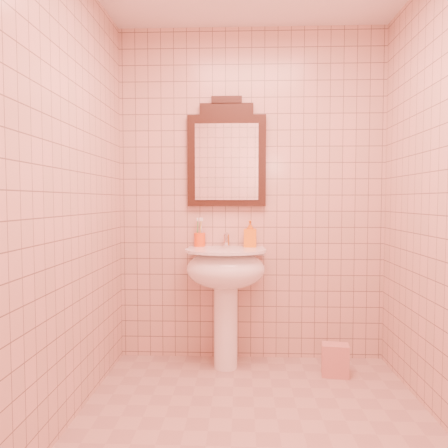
{
  "coord_description": "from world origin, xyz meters",
  "views": [
    {
      "loc": [
        -0.08,
        -2.22,
        1.21
      ],
      "look_at": [
        -0.19,
        0.55,
        1.06
      ],
      "focal_mm": 35.0,
      "sensor_mm": 36.0,
      "label": 1
    }
  ],
  "objects_px": {
    "pedestal_sink": "(226,277)",
    "towel": "(335,360)",
    "soap_dispenser": "(250,234)",
    "mirror": "(227,156)",
    "toothbrush_cup": "(200,239)"
  },
  "relations": [
    {
      "from": "pedestal_sink",
      "to": "towel",
      "type": "relative_size",
      "value": 3.92
    },
    {
      "from": "soap_dispenser",
      "to": "towel",
      "type": "relative_size",
      "value": 0.91
    },
    {
      "from": "soap_dispenser",
      "to": "pedestal_sink",
      "type": "bearing_deg",
      "value": -138.46
    },
    {
      "from": "mirror",
      "to": "towel",
      "type": "distance_m",
      "value": 1.65
    },
    {
      "from": "mirror",
      "to": "towel",
      "type": "bearing_deg",
      "value": -22.52
    },
    {
      "from": "mirror",
      "to": "toothbrush_cup",
      "type": "height_order",
      "value": "mirror"
    },
    {
      "from": "soap_dispenser",
      "to": "towel",
      "type": "xyz_separation_m",
      "value": [
        0.58,
        -0.25,
        -0.85
      ]
    },
    {
      "from": "toothbrush_cup",
      "to": "soap_dispenser",
      "type": "height_order",
      "value": "soap_dispenser"
    },
    {
      "from": "pedestal_sink",
      "to": "toothbrush_cup",
      "type": "relative_size",
      "value": 4.48
    },
    {
      "from": "mirror",
      "to": "soap_dispenser",
      "type": "xyz_separation_m",
      "value": [
        0.18,
        -0.06,
        -0.58
      ]
    },
    {
      "from": "mirror",
      "to": "toothbrush_cup",
      "type": "bearing_deg",
      "value": -169.7
    },
    {
      "from": "toothbrush_cup",
      "to": "soap_dispenser",
      "type": "distance_m",
      "value": 0.38
    },
    {
      "from": "mirror",
      "to": "soap_dispenser",
      "type": "relative_size",
      "value": 4.06
    },
    {
      "from": "toothbrush_cup",
      "to": "soap_dispenser",
      "type": "relative_size",
      "value": 0.96
    },
    {
      "from": "mirror",
      "to": "toothbrush_cup",
      "type": "distance_m",
      "value": 0.66
    }
  ]
}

